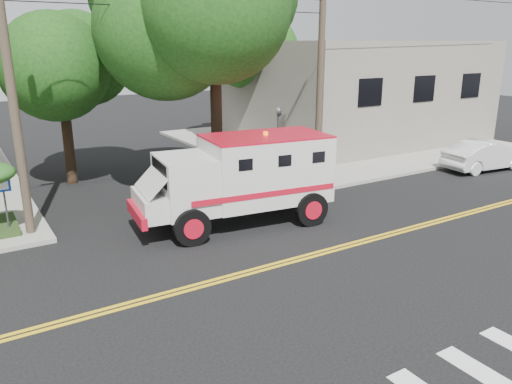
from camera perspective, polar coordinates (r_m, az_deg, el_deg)
ground at (r=14.30m, az=2.47°, el=-8.30°), size 100.00×100.00×0.00m
sidewalk_ne at (r=32.48m, az=8.91°, el=5.89°), size 17.00×17.00×0.15m
building_right at (r=33.42m, az=10.59°, el=11.43°), size 14.00×12.00×6.00m
utility_pole_left at (r=16.86m, az=-26.09°, el=9.79°), size 0.28×0.28×9.00m
utility_pole_right at (r=21.76m, az=7.33°, el=12.49°), size 0.28×0.28×9.00m
tree_main at (r=19.32m, az=-3.17°, el=20.10°), size 6.08×5.70×9.85m
tree_left at (r=22.97m, az=-20.74°, el=14.87°), size 4.48×4.20×7.70m
tree_right at (r=31.02m, az=-0.29°, el=16.77°), size 4.80×4.50×8.20m
traffic_signal at (r=20.10m, az=2.58°, el=5.73°), size 0.15×0.18×3.60m
accessibility_sign at (r=17.54m, az=-26.80°, el=-0.60°), size 0.45×0.10×2.02m
armored_truck at (r=16.97m, az=-1.55°, el=1.96°), size 6.91×3.36×3.04m
parked_sedan at (r=27.06m, az=24.72°, el=3.83°), size 4.61×2.06×1.47m
pedestrian_a at (r=23.17m, az=2.79°, el=4.15°), size 0.73×0.59×1.75m
pedestrian_b at (r=21.92m, az=5.10°, el=3.41°), size 1.08×1.07×1.76m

